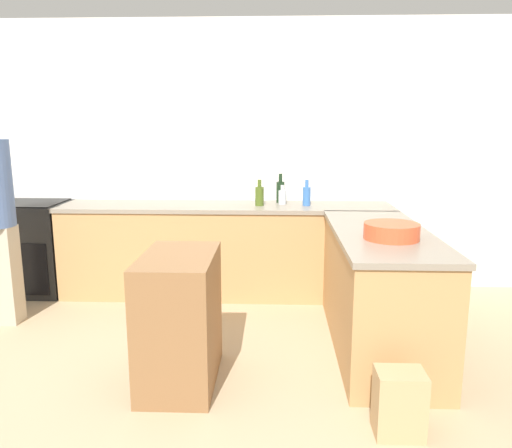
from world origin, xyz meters
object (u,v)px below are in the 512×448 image
(mixing_bowl, at_px, (392,231))
(olive_oil_bottle, at_px, (259,195))
(range_oven, at_px, (30,247))
(island_table, at_px, (180,319))
(water_bottle_blue, at_px, (307,195))
(wine_bottle_dark, at_px, (280,191))
(paper_bag, at_px, (399,403))
(vinegar_bottle_clear, at_px, (282,197))

(mixing_bowl, relative_size, olive_oil_bottle, 1.50)
(range_oven, relative_size, olive_oil_bottle, 3.65)
(island_table, bearing_deg, olive_oil_bottle, 74.91)
(island_table, relative_size, mixing_bowl, 2.29)
(island_table, xyz_separation_m, mixing_bowl, (1.41, 0.32, 0.53))
(range_oven, bearing_deg, water_bottle_blue, -0.34)
(water_bottle_blue, bearing_deg, wine_bottle_dark, 144.95)
(range_oven, height_order, paper_bag, range_oven)
(mixing_bowl, height_order, vinegar_bottle_clear, vinegar_bottle_clear)
(range_oven, relative_size, wine_bottle_dark, 3.17)
(island_table, bearing_deg, vinegar_bottle_clear, 69.38)
(range_oven, relative_size, mixing_bowl, 2.44)
(olive_oil_bottle, bearing_deg, water_bottle_blue, 2.51)
(mixing_bowl, height_order, water_bottle_blue, water_bottle_blue)
(vinegar_bottle_clear, relative_size, olive_oil_bottle, 0.74)
(island_table, relative_size, wine_bottle_dark, 2.98)
(water_bottle_blue, height_order, paper_bag, water_bottle_blue)
(mixing_bowl, bearing_deg, paper_bag, -97.40)
(range_oven, distance_m, island_table, 2.56)
(vinegar_bottle_clear, distance_m, water_bottle_blue, 0.25)
(island_table, xyz_separation_m, water_bottle_blue, (0.92, 1.74, 0.57))
(range_oven, xyz_separation_m, vinegar_bottle_clear, (2.54, 0.07, 0.52))
(water_bottle_blue, xyz_separation_m, paper_bag, (0.38, -2.28, -0.82))
(mixing_bowl, bearing_deg, island_table, -167.17)
(range_oven, bearing_deg, mixing_bowl, -23.63)
(range_oven, xyz_separation_m, wine_bottle_dark, (2.53, 0.16, 0.56))
(wine_bottle_dark, relative_size, paper_bag, 0.78)
(vinegar_bottle_clear, bearing_deg, wine_bottle_dark, 101.18)
(wine_bottle_dark, bearing_deg, range_oven, -176.37)
(wine_bottle_dark, xyz_separation_m, vinegar_bottle_clear, (0.02, -0.09, -0.04))
(mixing_bowl, xyz_separation_m, paper_bag, (-0.11, -0.86, -0.78))
(island_table, height_order, paper_bag, island_table)
(paper_bag, bearing_deg, mixing_bowl, 82.60)
(range_oven, height_order, island_table, range_oven)
(island_table, distance_m, water_bottle_blue, 2.05)
(water_bottle_blue, bearing_deg, olive_oil_bottle, -177.49)
(water_bottle_blue, relative_size, paper_bag, 0.67)
(island_table, bearing_deg, mixing_bowl, 12.83)
(vinegar_bottle_clear, bearing_deg, mixing_bowl, -64.09)
(mixing_bowl, relative_size, wine_bottle_dark, 1.30)
(wine_bottle_dark, bearing_deg, mixing_bowl, -64.89)
(paper_bag, bearing_deg, island_table, 157.49)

